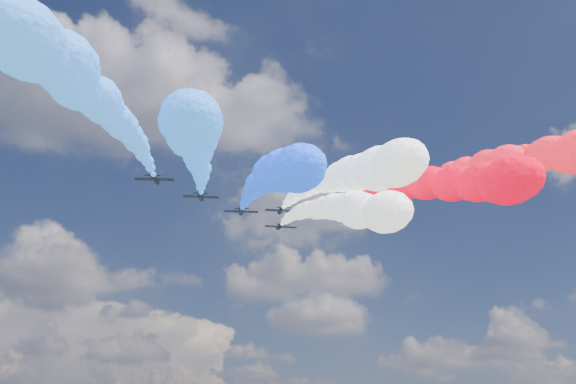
{
  "coord_description": "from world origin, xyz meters",
  "views": [
    {
      "loc": [
        -19.67,
        -155.59,
        44.85
      ],
      "look_at": [
        0.0,
        4.0,
        106.02
      ],
      "focal_mm": 42.78,
      "sensor_mm": 36.0,
      "label": 1
    }
  ],
  "objects": [
    {
      "name": "trail_5",
      "position": [
        11.06,
        -41.74,
        87.12
      ],
      "size": [
        5.62,
        108.09,
        37.63
      ],
      "primitive_type": null,
      "color": "red"
    },
    {
      "name": "jet_2",
      "position": [
        -11.08,
        14.12,
        104.02
      ],
      "size": [
        9.11,
        12.27,
        4.64
      ],
      "primitive_type": null,
      "rotation": [
        0.18,
        0.0,
        -0.03
      ],
      "color": "black"
    },
    {
      "name": "trail_7",
      "position": [
        33.94,
        -64.45,
        87.12
      ],
      "size": [
        5.62,
        108.09,
        37.63
      ],
      "primitive_type": null,
      "color": "red"
    },
    {
      "name": "jet_7",
      "position": [
        33.94,
        -8.31,
        104.02
      ],
      "size": [
        9.13,
        12.29,
        4.64
      ],
      "primitive_type": null,
      "rotation": [
        0.18,
        0.0,
        -0.03
      ],
      "color": "black"
    },
    {
      "name": "trail_2",
      "position": [
        -11.08,
        -42.01,
        87.12
      ],
      "size": [
        5.62,
        108.09,
        37.63
      ],
      "primitive_type": null,
      "color": "#123EFF"
    },
    {
      "name": "trail_1",
      "position": [
        -21.56,
        -51.81,
        87.12
      ],
      "size": [
        5.62,
        108.09,
        37.63
      ],
      "primitive_type": null,
      "color": "#236CFD"
    },
    {
      "name": "trail_6",
      "position": [
        21.72,
        -53.12,
        87.12
      ],
      "size": [
        5.62,
        108.09,
        37.63
      ],
      "primitive_type": null,
      "color": "red"
    },
    {
      "name": "trail_0",
      "position": [
        -32.26,
        -62.11,
        87.12
      ],
      "size": [
        5.62,
        108.09,
        37.63
      ],
      "primitive_type": null,
      "color": "#2A70F2"
    },
    {
      "name": "jet_0",
      "position": [
        -32.26,
        -5.97,
        104.02
      ],
      "size": [
        9.55,
        12.58,
        4.64
      ],
      "primitive_type": null,
      "rotation": [
        0.18,
        0.0,
        -0.07
      ],
      "color": "black"
    },
    {
      "name": "jet_1",
      "position": [
        -21.56,
        4.32,
        104.02
      ],
      "size": [
        8.96,
        12.16,
        4.64
      ],
      "primitive_type": null,
      "rotation": [
        0.18,
        0.0,
        -0.02
      ],
      "color": "black"
    },
    {
      "name": "trail_3",
      "position": [
        -0.66,
        -44.06,
        87.12
      ],
      "size": [
        5.62,
        108.09,
        37.63
      ],
      "primitive_type": null,
      "color": "white"
    },
    {
      "name": "jet_3",
      "position": [
        -0.66,
        12.08,
        104.02
      ],
      "size": [
        9.15,
        12.3,
        4.64
      ],
      "primitive_type": null,
      "rotation": [
        0.18,
        0.0,
        0.03
      ],
      "color": "black"
    },
    {
      "name": "jet_5",
      "position": [
        11.06,
        14.4,
        104.02
      ],
      "size": [
        9.28,
        12.39,
        4.64
      ],
      "primitive_type": null,
      "rotation": [
        0.18,
        0.0,
        0.04
      ],
      "color": "black"
    },
    {
      "name": "jet_6",
      "position": [
        21.72,
        3.01,
        104.02
      ],
      "size": [
        9.25,
        12.37,
        4.64
      ],
      "primitive_type": null,
      "rotation": [
        0.18,
        0.0,
        0.04
      ],
      "color": "black"
    },
    {
      "name": "trail_4",
      "position": [
        0.52,
        -30.41,
        87.12
      ],
      "size": [
        5.62,
        108.09,
        37.63
      ],
      "primitive_type": null,
      "color": "white"
    },
    {
      "name": "jet_4",
      "position": [
        0.52,
        25.73,
        104.02
      ],
      "size": [
        9.44,
        12.51,
        4.64
      ],
      "primitive_type": null,
      "rotation": [
        0.18,
        0.0,
        0.06
      ],
      "color": "black"
    }
  ]
}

